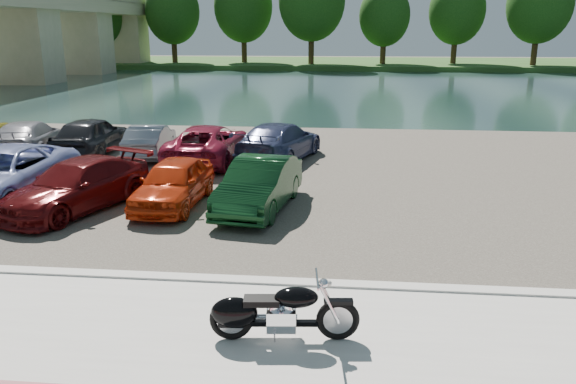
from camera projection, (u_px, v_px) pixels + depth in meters
name	position (u px, v px, depth m)	size (l,w,h in m)	color
ground	(256.00, 342.00, 8.87)	(200.00, 200.00, 0.00)	#595447
promenade	(245.00, 376.00, 7.90)	(60.00, 6.00, 0.10)	beige
kerb	(272.00, 283.00, 10.77)	(60.00, 0.30, 0.14)	beige
parking_lot	(305.00, 172.00, 19.38)	(60.00, 18.00, 0.04)	#3D3831
river	(329.00, 88.00, 47.10)	(120.00, 40.00, 0.00)	#1A2F2E
far_bank	(336.00, 63.00, 77.60)	(120.00, 24.00, 0.60)	#214217
bridge	(11.00, 21.00, 49.21)	(7.00, 56.00, 8.55)	tan
far_trees	(372.00, 7.00, 69.25)	(70.25, 10.68, 12.52)	#392815
motorcycle	(270.00, 312.00, 8.64)	(2.33, 0.75, 1.05)	black
car_2	(0.00, 175.00, 15.84)	(2.51, 5.45, 1.51)	#8E9ACF
car_3	(77.00, 186.00, 15.12)	(1.86, 4.58, 1.33)	#500B0C
car_4	(173.00, 183.00, 15.47)	(1.54, 3.84, 1.31)	red
car_5	(259.00, 185.00, 15.14)	(1.45, 4.17, 1.37)	#0E3417
car_7	(28.00, 138.00, 21.75)	(1.89, 4.64, 1.35)	#95939B
car_8	(91.00, 135.00, 21.84)	(1.77, 4.39, 1.50)	black
car_9	(150.00, 140.00, 21.53)	(1.31, 3.77, 1.24)	slate
car_10	(208.00, 143.00, 20.65)	(2.29, 4.96, 1.38)	maroon
car_11	(279.00, 142.00, 20.80)	(2.01, 4.94, 1.43)	navy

